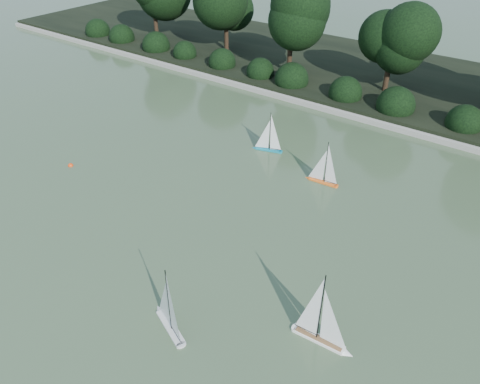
% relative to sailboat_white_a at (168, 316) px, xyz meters
% --- Properties ---
extents(ground, '(80.00, 80.00, 0.00)m').
position_rel_sailboat_white_a_xyz_m(ground, '(-2.04, 1.65, -0.25)').
color(ground, '#324529').
rests_on(ground, ground).
extents(pond_coping, '(40.00, 0.35, 0.18)m').
position_rel_sailboat_white_a_xyz_m(pond_coping, '(-2.04, 10.65, -0.16)').
color(pond_coping, gray).
rests_on(pond_coping, ground).
extents(far_bank, '(40.00, 8.00, 0.30)m').
position_rel_sailboat_white_a_xyz_m(far_bank, '(-2.04, 14.65, -0.10)').
color(far_bank, black).
rests_on(far_bank, ground).
extents(tree_line, '(26.31, 3.93, 4.39)m').
position_rel_sailboat_white_a_xyz_m(tree_line, '(-0.81, 13.08, 2.39)').
color(tree_line, black).
rests_on(tree_line, ground).
extents(shrub_hedge, '(29.10, 1.10, 1.10)m').
position_rel_sailboat_white_a_xyz_m(shrub_hedge, '(-2.04, 11.55, 0.20)').
color(shrub_hedge, black).
rests_on(shrub_hedge, ground).
extents(sailboat_white_a, '(1.15, 0.61, 1.62)m').
position_rel_sailboat_white_a_xyz_m(sailboat_white_a, '(0.00, 0.00, 0.00)').
color(sailboat_white_a, silver).
rests_on(sailboat_white_a, ground).
extents(sailboat_white_b, '(1.23, 0.28, 1.68)m').
position_rel_sailboat_white_a_xyz_m(sailboat_white_b, '(2.56, 1.40, 0.00)').
color(sailboat_white_b, white).
rests_on(sailboat_white_b, ground).
extents(sailboat_orange, '(1.01, 0.23, 1.38)m').
position_rel_sailboat_white_a_xyz_m(sailboat_orange, '(-0.10, 6.21, -0.04)').
color(sailboat_orange, orange).
rests_on(sailboat_orange, ground).
extents(sailboat_teal, '(1.00, 0.43, 1.37)m').
position_rel_sailboat_white_a_xyz_m(sailboat_teal, '(-2.35, 6.85, -0.04)').
color(sailboat_teal, '#107D94').
rests_on(sailboat_teal, ground).
extents(race_buoy, '(0.16, 0.16, 0.16)m').
position_rel_sailboat_white_a_xyz_m(race_buoy, '(-6.47, 2.60, -0.25)').
color(race_buoy, '#F53E0C').
rests_on(race_buoy, ground).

